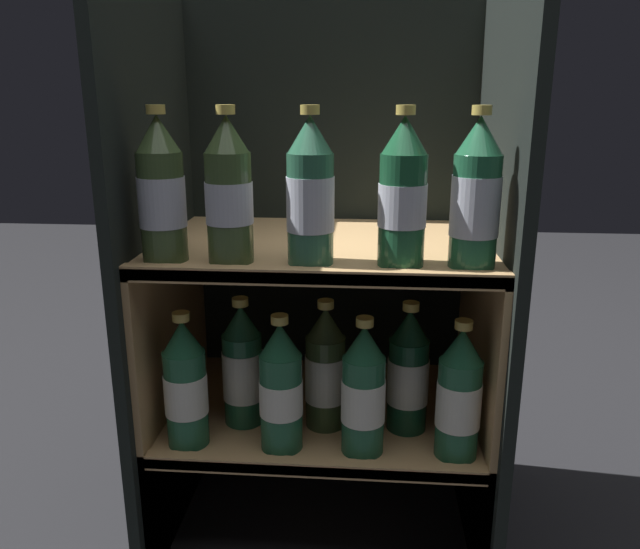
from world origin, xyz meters
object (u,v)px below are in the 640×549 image
at_px(bottle_lower_back_0, 243,368).
at_px(bottle_lower_back_2, 408,373).
at_px(bottle_lower_back_1, 325,371).
at_px(bottle_upper_front_4, 476,198).
at_px(bottle_lower_front_2, 363,393).
at_px(bottle_upper_front_3, 403,196).
at_px(bottle_lower_front_3, 459,396).
at_px(bottle_upper_front_2, 310,195).
at_px(bottle_lower_front_1, 281,389).
at_px(bottle_upper_front_1, 229,194).
at_px(bottle_lower_front_0, 186,386).
at_px(bottle_upper_front_0, 162,193).

bearing_deg(bottle_lower_back_0, bottle_lower_back_2, 0.00).
bearing_deg(bottle_lower_back_1, bottle_upper_front_4, -19.56).
bearing_deg(bottle_lower_front_2, bottle_lower_back_1, 130.17).
height_order(bottle_upper_front_3, bottle_upper_front_4, same).
xyz_separation_m(bottle_lower_front_3, bottle_lower_back_1, (-0.23, 0.08, -0.00)).
relative_size(bottle_upper_front_2, bottle_lower_back_2, 1.00).
bearing_deg(bottle_lower_front_1, bottle_upper_front_1, 180.00).
bearing_deg(bottle_upper_front_4, bottle_upper_front_3, 180.00).
bearing_deg(bottle_lower_back_2, bottle_lower_back_1, 180.00).
xyz_separation_m(bottle_upper_front_4, bottle_lower_back_2, (-0.08, 0.08, -0.33)).
bearing_deg(bottle_lower_front_2, bottle_lower_back_2, 46.22).
bearing_deg(bottle_upper_front_2, bottle_upper_front_3, 0.00).
height_order(bottle_upper_front_4, bottle_lower_back_0, bottle_upper_front_4).
distance_m(bottle_upper_front_2, bottle_lower_front_3, 0.41).
xyz_separation_m(bottle_upper_front_3, bottle_lower_front_0, (-0.35, 0.00, -0.33)).
height_order(bottle_upper_front_3, bottle_lower_front_0, bottle_upper_front_3).
relative_size(bottle_upper_front_1, bottle_lower_front_1, 1.00).
bearing_deg(bottle_lower_back_0, bottle_lower_front_2, -20.41).
height_order(bottle_lower_front_2, bottle_lower_back_1, same).
distance_m(bottle_lower_front_2, bottle_lower_back_2, 0.11).
distance_m(bottle_upper_front_4, bottle_lower_back_1, 0.41).
bearing_deg(bottle_lower_back_1, bottle_upper_front_3, -33.89).
relative_size(bottle_lower_front_3, bottle_lower_back_1, 1.00).
relative_size(bottle_upper_front_3, bottle_lower_front_3, 1.00).
relative_size(bottle_upper_front_2, bottle_lower_back_1, 1.00).
xyz_separation_m(bottle_upper_front_0, bottle_lower_front_3, (0.48, -0.00, -0.33)).
xyz_separation_m(bottle_lower_front_0, bottle_lower_front_1, (0.16, 0.00, 0.00)).
distance_m(bottle_lower_front_1, bottle_lower_front_3, 0.29).
bearing_deg(bottle_upper_front_0, bottle_upper_front_3, 0.00).
relative_size(bottle_upper_front_3, bottle_lower_back_0, 1.00).
bearing_deg(bottle_lower_front_3, bottle_lower_back_0, 167.75).
relative_size(bottle_upper_front_1, bottle_upper_front_2, 1.00).
bearing_deg(bottle_lower_back_2, bottle_upper_front_4, -44.63).
bearing_deg(bottle_lower_front_0, bottle_lower_back_0, 45.00).
height_order(bottle_upper_front_0, bottle_lower_front_1, bottle_upper_front_0).
xyz_separation_m(bottle_upper_front_4, bottle_lower_back_1, (-0.23, 0.08, -0.33)).
xyz_separation_m(bottle_upper_front_3, bottle_upper_front_4, (0.11, 0.00, -0.00)).
xyz_separation_m(bottle_upper_front_1, bottle_lower_back_1, (0.14, 0.08, -0.33)).
distance_m(bottle_upper_front_2, bottle_upper_front_3, 0.14).
relative_size(bottle_lower_front_0, bottle_lower_front_2, 1.00).
xyz_separation_m(bottle_lower_front_1, bottle_lower_back_0, (-0.08, 0.08, -0.00)).
xyz_separation_m(bottle_upper_front_2, bottle_lower_back_2, (0.17, 0.08, -0.33)).
relative_size(bottle_lower_front_2, bottle_lower_back_1, 1.00).
xyz_separation_m(bottle_lower_front_2, bottle_lower_back_1, (-0.07, 0.08, -0.00)).
xyz_separation_m(bottle_upper_front_0, bottle_lower_front_2, (0.32, 0.00, -0.33)).
relative_size(bottle_lower_front_1, bottle_lower_front_2, 1.00).
bearing_deg(bottle_lower_front_1, bottle_upper_front_2, 0.00).
bearing_deg(bottle_lower_back_1, bottle_lower_back_2, -0.00).
bearing_deg(bottle_lower_front_1, bottle_lower_front_2, 0.00).
xyz_separation_m(bottle_lower_front_0, bottle_lower_back_2, (0.38, 0.08, -0.00)).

